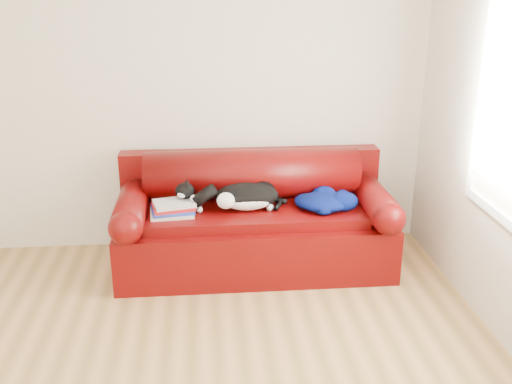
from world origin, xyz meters
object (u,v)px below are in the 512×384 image
at_px(sofa_base, 254,238).
at_px(book_stack, 173,208).
at_px(blanket, 325,200).
at_px(cat, 246,197).

bearing_deg(sofa_base, book_stack, -170.10).
height_order(book_stack, blanket, blanket).
relative_size(sofa_base, book_stack, 6.18).
bearing_deg(book_stack, blanket, 1.25).
xyz_separation_m(book_stack, cat, (0.55, 0.06, 0.05)).
xyz_separation_m(sofa_base, cat, (-0.06, -0.04, 0.36)).
bearing_deg(cat, blanket, -26.37).
relative_size(book_stack, cat, 0.48).
relative_size(sofa_base, blanket, 4.15).
bearing_deg(book_stack, cat, 6.62).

